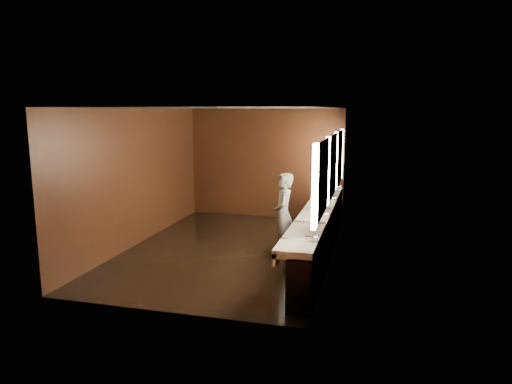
# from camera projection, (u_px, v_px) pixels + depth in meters

# --- Properties ---
(floor) EXTENTS (6.00, 6.00, 0.00)m
(floor) POSITION_uv_depth(u_px,v_px,m) (231.00, 249.00, 9.18)
(floor) COLOR black
(floor) RESTS_ON ground
(ceiling) EXTENTS (4.00, 6.00, 0.02)m
(ceiling) POSITION_uv_depth(u_px,v_px,m) (229.00, 108.00, 8.69)
(ceiling) COLOR #2D2D2B
(ceiling) RESTS_ON wall_back
(wall_back) EXTENTS (4.00, 0.02, 2.80)m
(wall_back) POSITION_uv_depth(u_px,v_px,m) (266.00, 163.00, 11.79)
(wall_back) COLOR black
(wall_back) RESTS_ON floor
(wall_front) EXTENTS (4.00, 0.02, 2.80)m
(wall_front) POSITION_uv_depth(u_px,v_px,m) (161.00, 213.00, 6.08)
(wall_front) COLOR black
(wall_front) RESTS_ON floor
(wall_left) EXTENTS (0.02, 6.00, 2.80)m
(wall_left) POSITION_uv_depth(u_px,v_px,m) (138.00, 177.00, 9.43)
(wall_left) COLOR black
(wall_left) RESTS_ON floor
(wall_right) EXTENTS (0.02, 6.00, 2.80)m
(wall_right) POSITION_uv_depth(u_px,v_px,m) (333.00, 185.00, 8.44)
(wall_right) COLOR black
(wall_right) RESTS_ON floor
(sink_counter) EXTENTS (0.55, 5.40, 1.01)m
(sink_counter) POSITION_uv_depth(u_px,v_px,m) (320.00, 231.00, 8.65)
(sink_counter) COLOR black
(sink_counter) RESTS_ON floor
(mirror_band) EXTENTS (0.06, 5.03, 1.15)m
(mirror_band) POSITION_uv_depth(u_px,v_px,m) (332.00, 166.00, 8.38)
(mirror_band) COLOR #FFE1BB
(mirror_band) RESTS_ON wall_right
(person) EXTENTS (0.48, 0.64, 1.59)m
(person) POSITION_uv_depth(u_px,v_px,m) (283.00, 214.00, 8.71)
(person) COLOR #7EACBC
(person) RESTS_ON floor
(trash_bin) EXTENTS (0.42, 0.42, 0.52)m
(trash_bin) POSITION_uv_depth(u_px,v_px,m) (299.00, 261.00, 7.63)
(trash_bin) COLOR black
(trash_bin) RESTS_ON floor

